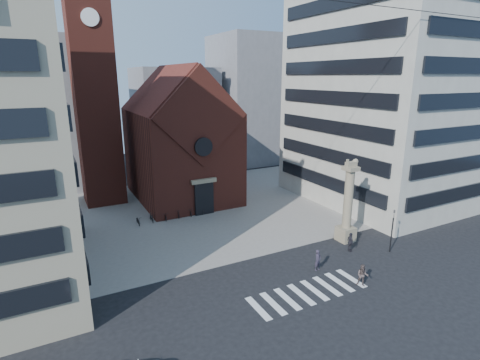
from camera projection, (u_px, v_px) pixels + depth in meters
name	position (u px, v px, depth m)	size (l,w,h in m)	color
ground	(281.00, 277.00, 31.81)	(120.00, 120.00, 0.00)	black
piazza	(198.00, 209.00, 48.01)	(46.00, 30.00, 0.05)	gray
zebra_crossing	(308.00, 292.00, 29.50)	(10.20, 3.20, 0.01)	white
church	(180.00, 141.00, 51.03)	(12.00, 16.65, 18.00)	maroon
campanile	(94.00, 82.00, 46.99)	(5.50, 5.50, 31.20)	maroon
building_right	(387.00, 80.00, 48.56)	(18.00, 22.00, 32.00)	beige
bg_block_left	(13.00, 116.00, 53.99)	(16.00, 14.00, 22.00)	gray
bg_block_mid	(175.00, 117.00, 70.47)	(14.00, 12.00, 18.00)	gray
bg_block_right	(257.00, 100.00, 74.30)	(16.00, 14.00, 24.00)	gray
lion_column	(348.00, 209.00, 37.95)	(1.63, 1.60, 8.68)	gray
traffic_light	(392.00, 230.00, 35.74)	(0.13, 0.16, 4.30)	black
pedestrian_0	(318.00, 260.00, 32.66)	(0.70, 0.46, 1.92)	#30293A
pedestrian_1	(363.00, 275.00, 30.19)	(0.91, 0.71, 1.87)	#544543
pedestrian_2	(350.00, 242.00, 36.21)	(1.11, 0.46, 1.90)	#28272F
scooter_0	(138.00, 220.00, 42.85)	(0.62, 1.79, 0.94)	black
scooter_1	(152.00, 218.00, 43.53)	(0.49, 1.74, 1.04)	black
scooter_2	(165.00, 216.00, 44.25)	(0.62, 1.79, 0.94)	black
scooter_3	(177.00, 213.00, 44.94)	(0.49, 1.74, 1.04)	black
scooter_4	(190.00, 212.00, 45.65)	(0.62, 1.79, 0.94)	black
scooter_5	(201.00, 209.00, 46.34)	(0.49, 1.74, 1.04)	black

